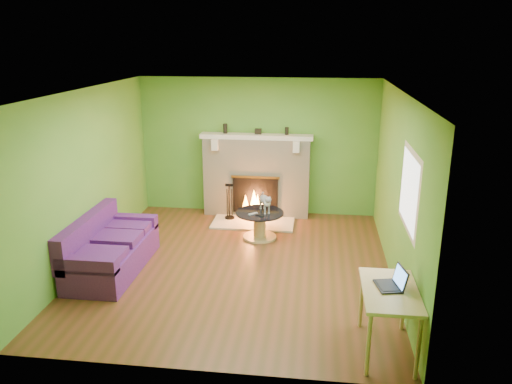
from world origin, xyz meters
TOP-DOWN VIEW (x-y plane):
  - floor at (0.00, 0.00)m, footprint 5.00×5.00m
  - ceiling at (0.00, 0.00)m, footprint 5.00×5.00m
  - wall_back at (0.00, 2.50)m, footprint 5.00×0.00m
  - wall_front at (0.00, -2.50)m, footprint 5.00×0.00m
  - wall_left at (-2.25, 0.00)m, footprint 0.00×5.00m
  - wall_right at (2.25, 0.00)m, footprint 0.00×5.00m
  - window_frame at (2.24, -0.90)m, footprint 0.00×1.20m
  - window_pane at (2.23, -0.90)m, footprint 0.00×1.06m
  - fireplace at (0.00, 2.32)m, footprint 2.10×0.46m
  - hearth at (0.00, 1.80)m, footprint 1.50×0.75m
  - mantel at (0.00, 2.30)m, footprint 2.10×0.28m
  - sofa at (-1.86, -0.35)m, footprint 0.86×1.81m
  - coffee_table at (0.20, 1.15)m, footprint 0.82×0.82m
  - desk at (1.95, -1.90)m, footprint 0.59×1.01m
  - cat at (0.28, 1.20)m, footprint 0.38×0.57m
  - remote_silver at (0.10, 1.03)m, footprint 0.16×0.14m
  - remote_black at (0.22, 0.97)m, footprint 0.16×0.13m
  - laptop at (1.93, -1.85)m, footprint 0.34×0.37m
  - fire_tools at (-0.47, 1.95)m, footprint 0.18×0.18m
  - mantel_vase_left at (-0.59, 2.33)m, footprint 0.08×0.08m
  - mantel_vase_right at (0.56, 2.33)m, footprint 0.07×0.07m
  - mantel_box at (0.03, 2.33)m, footprint 0.12×0.08m

SIDE VIEW (x-z plane):
  - floor at x=0.00m, z-range 0.00..0.00m
  - hearth at x=0.00m, z-range 0.00..0.03m
  - coffee_table at x=0.20m, z-range 0.04..0.50m
  - sofa at x=-1.86m, z-range -0.09..0.72m
  - fire_tools at x=-0.47m, z-range 0.03..0.71m
  - remote_black at x=0.22m, z-range 0.46..0.48m
  - remote_silver at x=0.10m, z-range 0.46..0.48m
  - cat at x=0.28m, z-range 0.46..0.80m
  - desk at x=1.95m, z-range 0.28..1.03m
  - fireplace at x=0.00m, z-range -0.02..1.56m
  - laptop at x=1.93m, z-range 0.75..0.98m
  - wall_back at x=0.00m, z-range -1.20..3.80m
  - wall_front at x=0.00m, z-range -1.20..3.80m
  - wall_left at x=-2.25m, z-range -1.20..3.80m
  - wall_right at x=2.25m, z-range -1.20..3.80m
  - mantel at x=0.00m, z-range 1.50..1.58m
  - window_frame at x=2.24m, z-range 0.95..2.15m
  - window_pane at x=2.23m, z-range 1.02..2.08m
  - mantel_box at x=0.03m, z-range 1.58..1.68m
  - mantel_vase_right at x=0.56m, z-range 1.58..1.72m
  - mantel_vase_left at x=-0.59m, z-range 1.58..1.76m
  - ceiling at x=0.00m, z-range 2.60..2.60m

